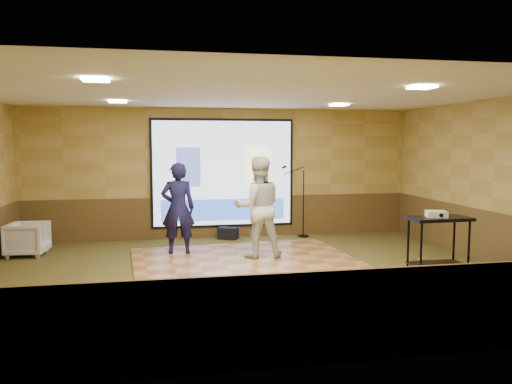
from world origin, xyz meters
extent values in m
plane|color=#2E3719|center=(0.00, 0.00, 0.00)|extent=(9.00, 9.00, 0.00)
cube|color=#AE9248|center=(0.00, 3.50, 1.50)|extent=(9.00, 0.04, 3.00)
cube|color=#AE9248|center=(0.00, -3.50, 1.50)|extent=(9.00, 0.04, 3.00)
cube|color=#AE9248|center=(4.50, 0.00, 1.50)|extent=(0.04, 7.00, 3.00)
cube|color=white|center=(0.00, 0.00, 3.00)|extent=(9.00, 7.00, 0.04)
cube|color=#51391B|center=(0.00, 3.48, 0.47)|extent=(9.00, 0.04, 0.95)
cube|color=#51391B|center=(0.00, -3.48, 0.47)|extent=(9.00, 0.04, 0.95)
cube|color=#51391B|center=(4.48, 0.00, 0.47)|extent=(0.04, 7.00, 0.95)
cube|color=black|center=(0.00, 3.45, 1.50)|extent=(3.32, 0.03, 2.52)
cube|color=silver|center=(0.00, 3.42, 1.50)|extent=(3.20, 0.02, 2.40)
cube|color=#404B8D|center=(-0.80, 3.40, 1.65)|extent=(0.55, 0.01, 0.90)
cube|color=#DCD27F|center=(0.80, 3.40, 1.65)|extent=(0.55, 0.01, 0.90)
cube|color=#3153B9|center=(0.00, 3.40, 0.65)|extent=(2.88, 0.01, 0.50)
cube|color=#FFEEBF|center=(-2.20, 1.80, 2.97)|extent=(0.32, 0.32, 0.02)
cube|color=#FFEEBF|center=(2.20, 1.80, 2.97)|extent=(0.32, 0.32, 0.02)
cube|color=#FFEEBF|center=(-2.20, -1.50, 2.97)|extent=(0.32, 0.32, 0.02)
cube|color=#FFEEBF|center=(2.20, -1.50, 2.97)|extent=(0.32, 0.32, 0.02)
cube|color=#AA7A3E|center=(0.10, 0.99, 0.01)|extent=(4.32, 3.43, 0.03)
imported|color=#14123A|center=(-1.11, 1.74, 0.93)|extent=(0.66, 0.44, 1.79)
imported|color=beige|center=(0.38, 1.15, 0.99)|extent=(0.94, 0.73, 1.92)
cylinder|color=black|center=(2.50, -1.09, 0.49)|extent=(0.04, 0.04, 0.97)
cylinder|color=black|center=(3.32, -1.09, 0.49)|extent=(0.04, 0.04, 0.97)
cylinder|color=black|center=(2.50, -0.68, 0.49)|extent=(0.04, 0.04, 0.97)
cylinder|color=black|center=(3.32, -0.68, 0.49)|extent=(0.04, 0.04, 0.97)
cube|color=black|center=(2.91, -0.88, 1.00)|extent=(0.97, 0.51, 0.05)
cube|color=black|center=(2.91, -0.88, 0.26)|extent=(0.87, 0.46, 0.03)
cube|color=silver|center=(2.86, -0.90, 1.08)|extent=(0.37, 0.33, 0.10)
cylinder|color=black|center=(1.85, 3.14, 0.01)|extent=(0.27, 0.27, 0.02)
cylinder|color=black|center=(1.85, 3.14, 0.78)|extent=(0.02, 0.02, 1.56)
cylinder|color=black|center=(1.62, 3.14, 1.56)|extent=(0.49, 0.02, 0.19)
cylinder|color=black|center=(1.39, 3.14, 1.64)|extent=(0.11, 0.05, 0.08)
imported|color=gray|center=(-4.00, 2.22, 0.33)|extent=(0.78, 0.76, 0.66)
cube|color=black|center=(0.07, 3.18, 0.13)|extent=(0.51, 0.44, 0.27)
camera|label=1|loc=(-1.44, -8.04, 2.19)|focal=35.00mm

